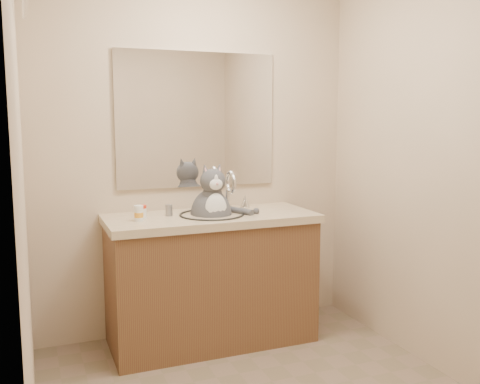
# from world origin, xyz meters

# --- Properties ---
(room) EXTENTS (2.22, 2.52, 2.42)m
(room) POSITION_xyz_m (0.00, 0.00, 1.20)
(room) COLOR #836D5B
(room) RESTS_ON ground
(vanity) EXTENTS (1.34, 0.59, 1.12)m
(vanity) POSITION_xyz_m (0.00, 0.96, 0.44)
(vanity) COLOR brown
(vanity) RESTS_ON ground
(mirror) EXTENTS (1.10, 0.02, 0.90)m
(mirror) POSITION_xyz_m (0.00, 1.24, 1.45)
(mirror) COLOR white
(mirror) RESTS_ON room
(shower_curtain) EXTENTS (0.02, 1.30, 1.93)m
(shower_curtain) POSITION_xyz_m (-1.05, 0.10, 1.03)
(shower_curtain) COLOR beige
(shower_curtain) RESTS_ON ground
(cat) EXTENTS (0.38, 0.31, 0.53)m
(cat) POSITION_xyz_m (0.01, 0.97, 0.86)
(cat) COLOR #4C4C51
(cat) RESTS_ON vanity
(pill_bottle_redcap) EXTENTS (0.06, 0.06, 0.08)m
(pill_bottle_redcap) POSITION_xyz_m (-0.43, 0.99, 0.89)
(pill_bottle_redcap) COLOR white
(pill_bottle_redcap) RESTS_ON vanity
(pill_bottle_orange) EXTENTS (0.07, 0.07, 0.09)m
(pill_bottle_orange) POSITION_xyz_m (-0.47, 0.92, 0.90)
(pill_bottle_orange) COLOR white
(pill_bottle_orange) RESTS_ON vanity
(grey_canister) EXTENTS (0.05, 0.05, 0.07)m
(grey_canister) POSITION_xyz_m (-0.26, 1.02, 0.89)
(grey_canister) COLOR gray
(grey_canister) RESTS_ON vanity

